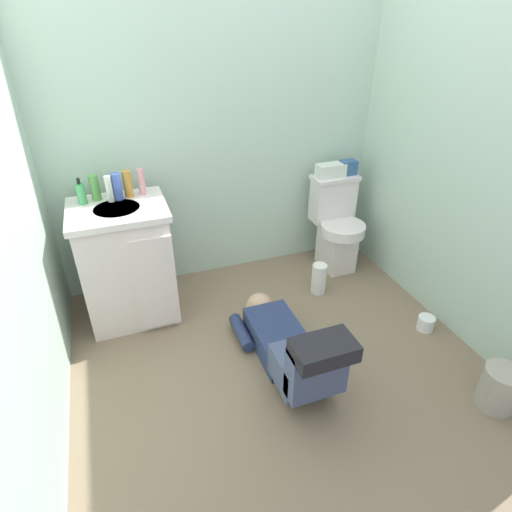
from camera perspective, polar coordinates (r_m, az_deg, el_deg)
name	(u,v)px	position (r m, az deg, el deg)	size (l,w,h in m)	color
ground_plane	(274,355)	(2.74, 2.41, -13.33)	(2.92, 3.16, 0.04)	#7F6A53
wall_back	(217,119)	(3.09, -5.30, 18.03)	(2.58, 0.08, 2.40)	#B2CFB9
wall_right	(481,145)	(2.79, 28.22, 13.14)	(0.08, 2.16, 2.40)	#B2CFB9
toilet	(336,225)	(3.44, 10.85, 4.17)	(0.36, 0.46, 0.75)	silver
vanity_cabinet	(127,262)	(2.92, -17.11, -0.80)	(0.60, 0.53, 0.82)	silver
faucet	(113,191)	(2.85, -18.84, 8.38)	(0.02, 0.02, 0.10)	silver
person_plumber	(289,347)	(2.51, 4.55, -12.18)	(0.39, 1.06, 0.52)	navy
tissue_box	(331,170)	(3.32, 10.13, 11.40)	(0.22, 0.11, 0.10)	silver
toiletry_bag	(348,167)	(3.39, 12.40, 11.68)	(0.12, 0.09, 0.11)	#33598C
soap_dispenser	(81,193)	(2.83, -22.69, 7.87)	(0.06, 0.06, 0.17)	#46A55D
bottle_green	(95,188)	(2.85, -21.08, 8.67)	(0.06, 0.06, 0.16)	#539B47
bottle_white	(109,189)	(2.80, -19.34, 8.62)	(0.04, 0.04, 0.17)	white
bottle_blue	(117,187)	(2.81, -18.38, 8.95)	(0.06, 0.06, 0.17)	#4460B7
bottle_amber	(128,184)	(2.83, -17.08, 9.34)	(0.06, 0.06, 0.17)	#C38733
bottle_pink	(141,182)	(2.85, -15.33, 9.72)	(0.04, 0.04, 0.17)	pink
trash_can	(499,388)	(2.69, 30.20, -15.29)	(0.20, 0.20, 0.25)	#A09B8A
paper_towel_roll	(319,279)	(3.19, 8.54, -3.06)	(0.11, 0.11, 0.24)	white
toilet_paper_roll	(426,323)	(3.08, 22.09, -8.46)	(0.11, 0.11, 0.10)	white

